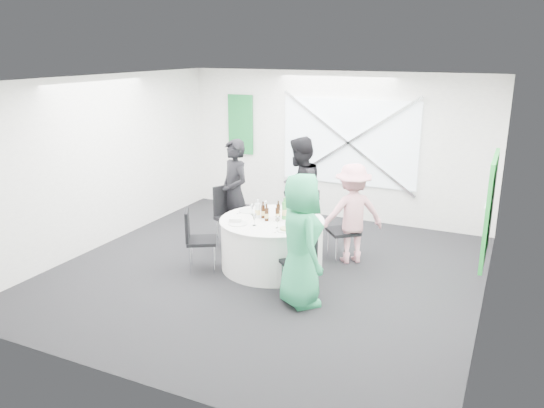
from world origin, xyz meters
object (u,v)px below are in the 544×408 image
at_px(banquet_table, 272,243).
at_px(chair_back_left, 229,211).
at_px(chair_back, 295,215).
at_px(person_woman_pink, 352,214).
at_px(green_water_bottle, 284,211).
at_px(chair_front_right, 300,260).
at_px(clear_water_bottle, 258,211).
at_px(person_woman_green, 301,240).
at_px(person_man_back, 299,192).
at_px(person_man_back_left, 235,193).
at_px(chair_back_right, 349,225).
at_px(chair_front_left, 196,235).

relative_size(banquet_table, chair_back_left, 1.52).
distance_m(chair_back, person_woman_pink, 1.21).
bearing_deg(green_water_bottle, chair_front_right, -53.72).
bearing_deg(green_water_bottle, clear_water_bottle, -164.52).
height_order(chair_front_right, person_woman_green, person_woman_green).
xyz_separation_m(person_man_back, green_water_bottle, (0.17, -1.01, -0.02)).
bearing_deg(banquet_table, person_man_back, 90.81).
xyz_separation_m(chair_back_left, person_woman_green, (1.86, -1.43, 0.27)).
bearing_deg(person_man_back_left, person_woman_green, -7.81).
relative_size(chair_back_right, person_man_back, 0.53).
bearing_deg(person_woman_green, chair_front_right, -20.59).
relative_size(chair_back, clear_water_bottle, 3.00).
xyz_separation_m(person_woman_pink, person_woman_green, (-0.18, -1.64, 0.09)).
height_order(chair_back_left, person_man_back, person_man_back).
relative_size(banquet_table, person_woman_pink, 1.00).
bearing_deg(person_man_back_left, chair_back, 63.31).
height_order(chair_back_right, green_water_bottle, green_water_bottle).
height_order(banquet_table, clear_water_bottle, clear_water_bottle).
relative_size(person_man_back_left, clear_water_bottle, 6.37).
distance_m(chair_back_left, chair_front_right, 2.16).
bearing_deg(banquet_table, person_woman_pink, 36.25).
bearing_deg(person_woman_pink, person_man_back_left, -32.80).
distance_m(chair_back_right, person_woman_green, 1.73).
bearing_deg(chair_front_left, person_woman_pink, -86.75).
relative_size(banquet_table, person_man_back, 0.85).
height_order(chair_back, chair_front_left, chair_front_left).
height_order(person_man_back_left, person_man_back, person_man_back).
distance_m(chair_front_left, clear_water_bottle, 0.99).
xyz_separation_m(chair_back, chair_front_left, (-0.88, -1.71, 0.06)).
distance_m(chair_front_left, green_water_bottle, 1.36).
bearing_deg(chair_back, person_woman_green, -70.66).
xyz_separation_m(green_water_bottle, clear_water_bottle, (-0.39, -0.11, -0.02)).
bearing_deg(chair_back, chair_front_right, -70.39).
relative_size(banquet_table, chair_back_right, 1.62).
distance_m(person_man_back, clear_water_bottle, 1.14).
relative_size(person_man_back_left, person_man_back, 0.98).
height_order(chair_back, chair_back_right, chair_back_right).
distance_m(banquet_table, person_woman_green, 1.32).
distance_m(chair_front_right, clear_water_bottle, 1.26).
bearing_deg(clear_water_bottle, chair_front_right, -35.38).
bearing_deg(clear_water_bottle, person_woman_green, -40.21).
distance_m(chair_back_left, chair_front_left, 1.10).
relative_size(person_woman_pink, green_water_bottle, 4.77).
bearing_deg(clear_water_bottle, person_man_back_left, 139.78).
relative_size(person_woman_pink, person_woman_green, 0.89).
relative_size(chair_front_left, person_woman_pink, 0.61).
bearing_deg(chair_back_left, chair_front_left, -150.43).
bearing_deg(chair_front_left, person_man_back, -60.00).
relative_size(chair_front_right, person_man_back, 0.48).
height_order(chair_back, person_woman_green, person_woman_green).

